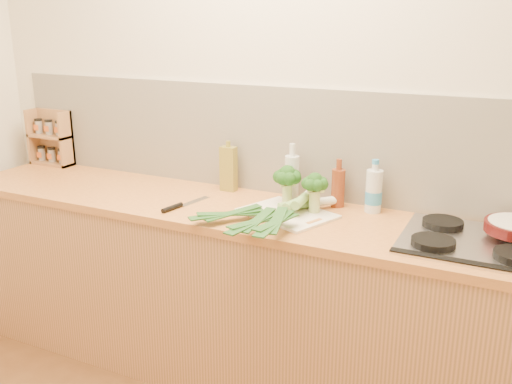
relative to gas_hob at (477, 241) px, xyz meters
The scene contains 15 objects.
room_shell 1.09m from the gas_hob, 163.89° to the left, with size 3.50×3.50×3.50m.
counter 1.12m from the gas_hob, behind, with size 3.20×0.62×0.90m.
gas_hob is the anchor object (origin of this frame).
chopping_board 0.81m from the gas_hob, behind, with size 0.40×0.29×0.01m, color white.
broccoli_left 0.88m from the gas_hob, behind, with size 0.13×0.14×0.19m.
broccoli_right 0.72m from the gas_hob, behind, with size 0.12×0.12×0.18m.
leek_front 0.84m from the gas_hob, behind, with size 0.51×0.56×0.04m.
leek_mid 0.80m from the gas_hob, behind, with size 0.18×0.65×0.04m.
leek_back 0.76m from the gas_hob, behind, with size 0.11×0.68×0.04m.
chefs_knife 1.32m from the gas_hob, behind, with size 0.09×0.31×0.02m.
spice_rack 2.49m from the gas_hob, behind, with size 0.28×0.11×0.33m.
oil_tin 1.26m from the gas_hob, 169.85° to the left, with size 0.08×0.05×0.26m.
glass_bottle 0.91m from the gas_hob, 167.01° to the left, with size 0.07×0.07×0.28m.
amber_bottle 0.69m from the gas_hob, 161.29° to the left, with size 0.06×0.06×0.23m.
water_bottle 0.53m from the gas_hob, 155.68° to the left, with size 0.08×0.08×0.23m.
Camera 1 is at (1.15, -1.07, 1.76)m, focal length 40.00 mm.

